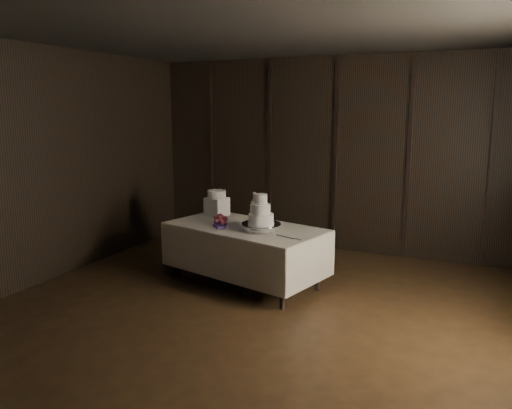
% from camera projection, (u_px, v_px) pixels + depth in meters
% --- Properties ---
extents(room, '(6.08, 7.08, 3.08)m').
position_uv_depth(room, '(234.00, 188.00, 4.59)').
color(room, black).
rests_on(room, ground).
extents(display_table, '(2.19, 1.50, 0.76)m').
position_uv_depth(display_table, '(245.00, 252.00, 6.33)').
color(display_table, beige).
rests_on(display_table, ground).
extents(cake_stand, '(0.64, 0.64, 0.09)m').
position_uv_depth(cake_stand, '(261.00, 227.00, 6.02)').
color(cake_stand, silver).
rests_on(cake_stand, display_table).
extents(wedding_cake, '(0.35, 0.30, 0.36)m').
position_uv_depth(wedding_cake, '(258.00, 212.00, 5.98)').
color(wedding_cake, white).
rests_on(wedding_cake, cake_stand).
extents(bouquet, '(0.45, 0.47, 0.18)m').
position_uv_depth(bouquet, '(220.00, 221.00, 6.31)').
color(bouquet, '#D04A45').
rests_on(bouquet, display_table).
extents(box_pedestal, '(0.31, 0.31, 0.25)m').
position_uv_depth(box_pedestal, '(217.00, 207.00, 6.87)').
color(box_pedestal, white).
rests_on(box_pedestal, display_table).
extents(small_cake, '(0.33, 0.33, 0.10)m').
position_uv_depth(small_cake, '(217.00, 194.00, 6.83)').
color(small_cake, white).
rests_on(small_cake, box_pedestal).
extents(cake_knife, '(0.35, 0.15, 0.01)m').
position_uv_depth(cake_knife, '(285.00, 237.00, 5.72)').
color(cake_knife, silver).
rests_on(cake_knife, display_table).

